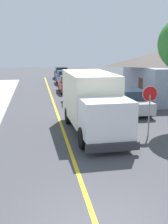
# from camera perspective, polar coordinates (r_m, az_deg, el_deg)

# --- Properties ---
(centre_line_yellow) EXTENTS (0.16, 56.00, 0.01)m
(centre_line_yellow) POSITION_cam_1_polar(r_m,az_deg,el_deg) (17.20, -4.43, -2.80)
(centre_line_yellow) COLOR gold
(centre_line_yellow) RESTS_ON ground
(box_truck) EXTENTS (2.66, 7.26, 3.20)m
(box_truck) POSITION_cam_1_polar(r_m,az_deg,el_deg) (15.73, 1.66, 2.34)
(box_truck) COLOR #F2EDCC
(box_truck) RESTS_ON ground
(parked_car_near) EXTENTS (1.90, 4.44, 1.67)m
(parked_car_near) POSITION_cam_1_polar(r_m,az_deg,el_deg) (23.32, -1.26, 3.37)
(parked_car_near) COLOR silver
(parked_car_near) RESTS_ON ground
(parked_car_mid) EXTENTS (1.81, 4.40, 1.67)m
(parked_car_mid) POSITION_cam_1_polar(r_m,az_deg,el_deg) (29.90, -3.12, 5.45)
(parked_car_mid) COLOR maroon
(parked_car_mid) RESTS_ON ground
(parked_car_far) EXTENTS (1.93, 4.45, 1.67)m
(parked_car_far) POSITION_cam_1_polar(r_m,az_deg,el_deg) (36.46, -3.90, 6.78)
(parked_car_far) COLOR #2D4793
(parked_car_far) RESTS_ON ground
(parked_car_furthest) EXTENTS (1.87, 4.43, 1.67)m
(parked_car_furthest) POSITION_cam_1_polar(r_m,az_deg,el_deg) (42.64, -4.50, 7.65)
(parked_car_furthest) COLOR black
(parked_car_furthest) RESTS_ON ground
(parked_van_across) EXTENTS (1.95, 4.46, 1.67)m
(parked_van_across) POSITION_cam_1_polar(r_m,az_deg,el_deg) (20.67, 9.34, 1.97)
(parked_van_across) COLOR #B7B7BC
(parked_van_across) RESTS_ON ground
(stop_sign) EXTENTS (0.80, 0.10, 2.65)m
(stop_sign) POSITION_cam_1_polar(r_m,az_deg,el_deg) (15.30, 12.84, 2.06)
(stop_sign) COLOR gray
(stop_sign) RESTS_ON ground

